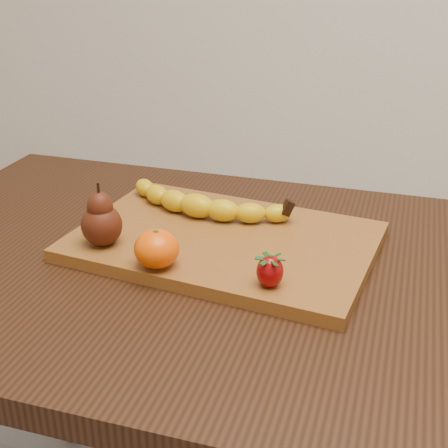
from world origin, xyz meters
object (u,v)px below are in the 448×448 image
(cutting_board, at_px, (224,242))
(pear, at_px, (101,214))
(table, at_px, (190,312))
(mandarin, at_px, (157,249))

(cutting_board, height_order, pear, pear)
(table, relative_size, cutting_board, 2.22)
(pear, relative_size, mandarin, 1.51)
(cutting_board, relative_size, pear, 4.71)
(cutting_board, height_order, mandarin, mandarin)
(table, relative_size, mandarin, 15.79)
(table, bearing_deg, mandarin, -106.28)
(mandarin, bearing_deg, pear, 158.96)
(cutting_board, distance_m, pear, 0.19)
(table, relative_size, pear, 10.46)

